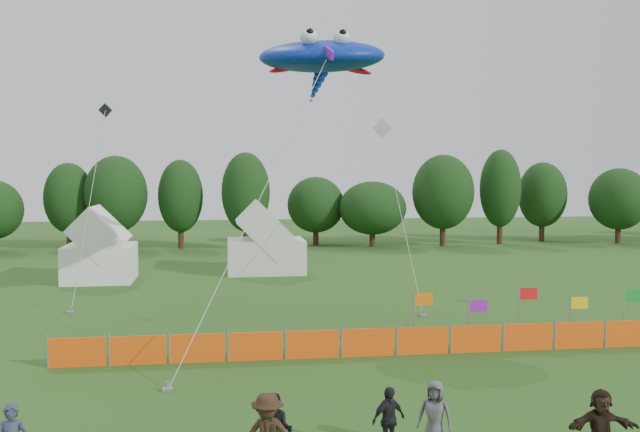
{
  "coord_description": "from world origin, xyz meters",
  "views": [
    {
      "loc": [
        -3.07,
        -15.96,
        6.62
      ],
      "look_at": [
        0.0,
        6.0,
        5.2
      ],
      "focal_mm": 40.0,
      "sensor_mm": 36.0,
      "label": 1
    }
  ],
  "objects": [
    {
      "name": "tent_left",
      "position": [
        -10.25,
        27.78,
        1.8
      ],
      "size": [
        4.05,
        4.05,
        3.58
      ],
      "color": "white",
      "rests_on": "ground"
    },
    {
      "name": "spectator_e",
      "position": [
        1.89,
        -0.05,
        0.84
      ],
      "size": [
        0.98,
        0.86,
        1.69
      ],
      "primitive_type": "imported",
      "rotation": [
        0.0,
        0.0,
        -0.5
      ],
      "color": "#4D4D52",
      "rests_on": "ground"
    },
    {
      "name": "stingray_kite",
      "position": [
        1.44,
        16.0,
        11.62
      ],
      "size": [
        9.55,
        17.75,
        12.66
      ],
      "color": "#0D32C5",
      "rests_on": "ground"
    },
    {
      "name": "treeline",
      "position": [
        1.61,
        44.93,
        4.18
      ],
      "size": [
        104.57,
        8.78,
        8.36
      ],
      "color": "#382314",
      "rests_on": "ground"
    },
    {
      "name": "spectator_b",
      "position": [
        -1.92,
        -0.51,
        0.84
      ],
      "size": [
        0.98,
        0.87,
        1.68
      ],
      "primitive_type": "imported",
      "rotation": [
        0.0,
        0.0,
        -0.34
      ],
      "color": "black",
      "rests_on": "ground"
    },
    {
      "name": "barrier_fence",
      "position": [
        2.09,
        8.57,
        0.5
      ],
      "size": [
        21.9,
        0.06,
        1.0
      ],
      "color": "#F5530D",
      "rests_on": "ground"
    },
    {
      "name": "flag_row",
      "position": [
        8.17,
        9.11,
        1.37
      ],
      "size": [
        8.73,
        0.57,
        2.22
      ],
      "color": "gray",
      "rests_on": "ground"
    },
    {
      "name": "spectator_d",
      "position": [
        0.79,
        0.04,
        0.78
      ],
      "size": [
        0.99,
        0.72,
        1.56
      ],
      "primitive_type": "imported",
      "rotation": [
        0.0,
        0.0,
        0.43
      ],
      "color": "black",
      "rests_on": "ground"
    },
    {
      "name": "small_kite_white",
      "position": [
        6.34,
        22.48,
        6.39
      ],
      "size": [
        1.22,
        11.03,
        9.74
      ],
      "color": "white",
      "rests_on": "ground"
    },
    {
      "name": "tent_right",
      "position": [
        -0.2,
        30.04,
        1.78
      ],
      "size": [
        5.01,
        4.01,
        3.53
      ],
      "color": "silver",
      "rests_on": "ground"
    },
    {
      "name": "small_kite_dark",
      "position": [
        -9.54,
        21.18,
        5.43
      ],
      "size": [
        1.36,
        6.05,
        10.24
      ],
      "color": "black",
      "rests_on": "ground"
    },
    {
      "name": "spectator_f",
      "position": [
        5.33,
        -1.36,
        0.87
      ],
      "size": [
        1.64,
        0.64,
        1.73
      ],
      "primitive_type": "imported",
      "rotation": [
        0.0,
        0.0,
        -0.08
      ],
      "color": "black",
      "rests_on": "ground"
    }
  ]
}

